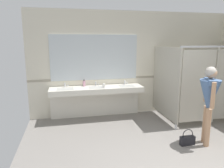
{
  "coord_description": "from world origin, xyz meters",
  "views": [
    {
      "loc": [
        -2.02,
        -2.63,
        2.09
      ],
      "look_at": [
        -1.08,
        1.57,
        1.2
      ],
      "focal_mm": 34.21,
      "sensor_mm": 36.0,
      "label": 1
    }
  ],
  "objects": [
    {
      "name": "wall_back",
      "position": [
        0.0,
        3.18,
        1.44
      ],
      "size": [
        5.98,
        0.12,
        2.88
      ],
      "primitive_type": "cube",
      "color": "beige",
      "rests_on": "ground_plane"
    },
    {
      "name": "wall_back_tile_band",
      "position": [
        0.0,
        3.12,
        1.05
      ],
      "size": [
        5.98,
        0.01,
        0.06
      ],
      "primitive_type": "cube",
      "color": "#9E937F",
      "rests_on": "wall_back"
    },
    {
      "name": "soap_dispenser",
      "position": [
        -1.53,
        2.99,
        0.96
      ],
      "size": [
        0.07,
        0.07,
        0.19
      ],
      "color": "#D899B2",
      "rests_on": "vanity_counter"
    },
    {
      "name": "handbag",
      "position": [
        0.35,
        0.95,
        0.11
      ],
      "size": [
        0.3,
        0.1,
        0.34
      ],
      "color": "black",
      "rests_on": "ground_plane"
    },
    {
      "name": "mirror_panel",
      "position": [
        -1.21,
        3.11,
        1.64
      ],
      "size": [
        2.36,
        0.02,
        1.22
      ],
      "primitive_type": "cube",
      "color": "silver",
      "rests_on": "wall_back"
    },
    {
      "name": "paper_cup",
      "position": [
        -1.04,
        2.71,
        0.93
      ],
      "size": [
        0.07,
        0.07,
        0.11
      ],
      "primitive_type": "cylinder",
      "color": "white",
      "rests_on": "vanity_counter"
    },
    {
      "name": "person_standing",
      "position": [
        0.73,
        0.91,
        1.0
      ],
      "size": [
        0.52,
        0.53,
        1.6
      ],
      "color": "tan",
      "rests_on": "ground_plane"
    },
    {
      "name": "bathroom_stalls",
      "position": [
        1.47,
        2.19,
        1.03
      ],
      "size": [
        1.93,
        1.46,
        1.97
      ],
      "color": "#B2AD9E",
      "rests_on": "ground_plane"
    },
    {
      "name": "vanity_counter",
      "position": [
        -1.21,
        2.91,
        0.64
      ],
      "size": [
        2.46,
        0.56,
        0.99
      ],
      "color": "silver",
      "rests_on": "ground_plane"
    }
  ]
}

